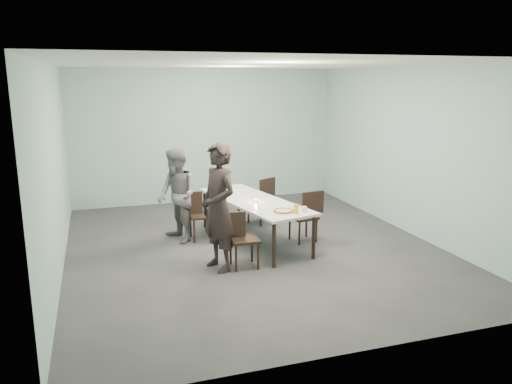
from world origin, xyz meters
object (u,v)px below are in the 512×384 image
object	(u,v)px
table	(254,203)
chair_near_left	(239,235)
diner_far	(177,196)
amber_tumbler	(231,189)
beer_glass	(296,209)
water_tumbler	(304,209)
chair_near_right	(307,213)
chair_far_right	(263,198)
diner_near	(219,207)
pizza	(283,211)
chair_far_left	(197,212)
side_plate	(283,206)
tealight	(256,201)

from	to	relation	value
table	chair_near_left	world-z (taller)	chair_near_left
table	diner_far	size ratio (longest dim) A/B	1.67
diner_far	amber_tumbler	distance (m)	1.10
beer_glass	water_tumbler	bearing A→B (deg)	15.09
water_tumbler	chair_near_right	bearing A→B (deg)	62.85
chair_far_right	amber_tumbler	world-z (taller)	chair_far_right
table	chair_near_left	bearing A→B (deg)	-118.25
diner_near	diner_far	world-z (taller)	diner_near
chair_near_left	diner_near	size ratio (longest dim) A/B	0.46
pizza	amber_tumbler	bearing A→B (deg)	103.23
water_tumbler	diner_far	bearing A→B (deg)	140.52
chair_far_left	diner_near	distance (m)	1.54
table	chair_near_right	xyz separation A→B (m)	(0.91, -0.22, -0.19)
chair_far_right	diner_far	xyz separation A→B (m)	(-1.80, -0.65, 0.32)
chair_far_left	diner_near	xyz separation A→B (m)	(0.04, -1.47, 0.45)
table	diner_near	bearing A→B (deg)	-129.91
chair_near_left	chair_far_left	world-z (taller)	same
diner_far	chair_near_left	bearing A→B (deg)	7.98
chair_far_left	diner_near	world-z (taller)	diner_near
chair_far_left	side_plate	xyz separation A→B (m)	(1.23, -0.99, 0.25)
diner_near	amber_tumbler	bearing A→B (deg)	139.50
beer_glass	water_tumbler	xyz separation A→B (m)	(0.16, 0.04, -0.03)
chair_far_left	pizza	bearing A→B (deg)	-50.14
chair_near_right	water_tumbler	xyz separation A→B (m)	(-0.41, -0.79, 0.29)
chair_far_left	water_tumbler	distance (m)	2.03
diner_far	beer_glass	xyz separation A→B (m)	(1.60, -1.49, 0.01)
table	diner_near	xyz separation A→B (m)	(-0.88, -1.05, 0.26)
table	chair_far_left	xyz separation A→B (m)	(-0.92, 0.42, -0.19)
chair_far_right	table	bearing A→B (deg)	35.85
diner_far	side_plate	distance (m)	1.87
diner_near	beer_glass	size ratio (longest dim) A/B	12.66
chair_far_left	diner_far	size ratio (longest dim) A/B	0.53
tealight	table	bearing A→B (deg)	83.16
diner_near	diner_far	xyz separation A→B (m)	(-0.37, 1.49, -0.13)
tealight	water_tumbler	bearing A→B (deg)	-58.80
table	chair_near_right	distance (m)	0.95
pizza	side_plate	xyz separation A→B (m)	(0.13, 0.34, -0.01)
tealight	side_plate	bearing A→B (deg)	-51.72
tealight	beer_glass	bearing A→B (deg)	-68.17
chair_far_left	chair_near_right	distance (m)	1.93
chair_far_left	water_tumbler	xyz separation A→B (m)	(1.42, -1.43, 0.29)
amber_tumbler	water_tumbler	bearing A→B (deg)	-68.16
diner_near	chair_near_left	bearing A→B (deg)	62.62
pizza	side_plate	world-z (taller)	pizza
beer_glass	chair_near_right	bearing A→B (deg)	55.91
water_tumbler	tealight	bearing A→B (deg)	121.20
side_plate	beer_glass	size ratio (longest dim) A/B	1.20
chair_near_left	diner_near	distance (m)	0.54
water_tumbler	amber_tumbler	size ratio (longest dim) A/B	1.12
chair_far_right	beer_glass	world-z (taller)	beer_glass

